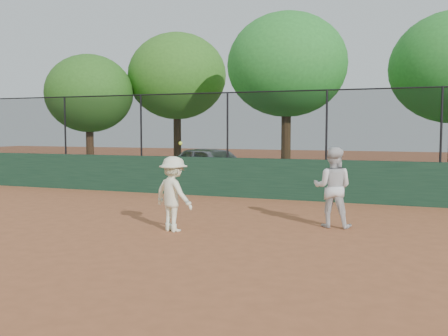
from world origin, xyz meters
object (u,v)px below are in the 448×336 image
(parked_car, at_px, (213,166))
(player_second, at_px, (333,187))
(tree_0, at_px, (89,94))
(player_main, at_px, (173,194))
(tree_1, at_px, (177,77))
(tree_2, at_px, (287,65))

(parked_car, distance_m, player_second, 7.94)
(tree_0, bearing_deg, player_main, -47.68)
(parked_car, bearing_deg, tree_0, 96.98)
(tree_0, bearing_deg, parked_car, -19.08)
(player_main, height_order, tree_1, tree_1)
(parked_car, distance_m, player_main, 7.91)
(tree_0, bearing_deg, player_second, -34.99)
(parked_car, xyz_separation_m, tree_0, (-6.99, 2.42, 2.93))
(player_second, relative_size, tree_1, 0.26)
(parked_car, relative_size, tree_1, 0.65)
(player_second, xyz_separation_m, tree_2, (-2.92, 8.03, 3.63))
(parked_car, bearing_deg, player_main, -138.19)
(tree_0, relative_size, tree_2, 0.84)
(player_main, height_order, tree_2, tree_2)
(tree_0, xyz_separation_m, tree_1, (3.32, 2.22, 0.87))
(player_second, height_order, tree_2, tree_2)
(player_second, bearing_deg, parked_car, -50.99)
(player_second, relative_size, player_main, 0.92)
(tree_0, distance_m, tree_2, 9.24)
(parked_car, height_order, tree_0, tree_0)
(player_second, xyz_separation_m, player_main, (-2.98, -1.56, -0.08))
(tree_0, distance_m, tree_1, 4.09)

